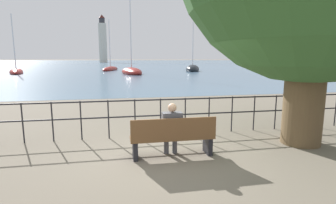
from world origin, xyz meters
TOP-DOWN VIEW (x-y plane):
  - ground_plane at (0.00, 0.00)m, footprint 1000.00×1000.00m
  - harbor_water at (0.00, 158.82)m, footprint 600.00×300.00m
  - park_bench at (0.00, -0.06)m, footprint 1.85×0.45m
  - seated_person_left at (-0.01, 0.01)m, footprint 0.44×0.35m
  - promenade_railing at (0.00, 1.59)m, footprint 14.24×0.04m
  - sailboat_0 at (0.83, 31.67)m, footprint 3.53×7.40m
  - sailboat_1 at (11.49, 37.83)m, footprint 3.97×6.28m
  - sailboat_2 at (-2.32, 43.63)m, footprint 3.58×8.98m
  - sailboat_3 at (-15.30, 35.54)m, footprint 3.78×7.56m
  - harbor_lighthouse at (-8.06, 138.29)m, footprint 4.14×4.14m

SIDE VIEW (x-z plane):
  - ground_plane at x=0.00m, z-range 0.00..0.00m
  - harbor_water at x=0.00m, z-range 0.00..0.01m
  - sailboat_2 at x=-2.32m, z-range -4.36..4.87m
  - sailboat_3 at x=-15.30m, z-range -4.02..4.54m
  - sailboat_0 at x=0.83m, z-range -5.90..6.54m
  - sailboat_1 at x=11.49m, z-range -3.93..4.61m
  - park_bench at x=0.00m, z-range -0.02..0.88m
  - seated_person_left at x=-0.01m, z-range 0.06..1.25m
  - promenade_railing at x=0.00m, z-range 0.17..1.22m
  - harbor_lighthouse at x=-8.06m, z-range -0.85..23.57m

